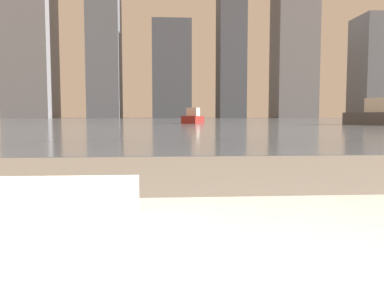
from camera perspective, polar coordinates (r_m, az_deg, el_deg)
name	(u,v)px	position (r m, az deg, el deg)	size (l,w,h in m)	color
towel_stack	(49,208)	(0.71, -20.96, -9.05)	(0.30, 0.20, 0.08)	white
harbor_water	(167,120)	(61.76, -3.80, 3.64)	(180.00, 110.00, 0.01)	slate
harbor_boat_0	(193,118)	(36.82, 0.18, 4.02)	(2.56, 4.26, 1.51)	maroon
harbor_boat_2	(382,115)	(33.21, 26.94, 3.90)	(4.43, 5.96, 2.14)	#4C4C51
skyline_tower_0	(30,22)	(127.78, -23.52, 16.64)	(13.44, 13.46, 57.47)	slate
skyline_tower_1	(104,24)	(122.51, -13.29, 17.43)	(9.67, 9.85, 57.43)	slate
skyline_tower_2	(172,70)	(118.60, -3.11, 11.13)	(11.79, 10.96, 29.55)	#4C515B
skyline_tower_3	(231,37)	(121.98, 5.96, 15.95)	(8.10, 11.29, 50.66)	#4C515B
skyline_tower_4	(295,9)	(128.87, 15.38, 19.20)	(12.55, 11.71, 68.26)	slate
skyline_tower_5	(366,68)	(134.98, 24.97, 10.51)	(6.03, 13.31, 32.39)	slate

